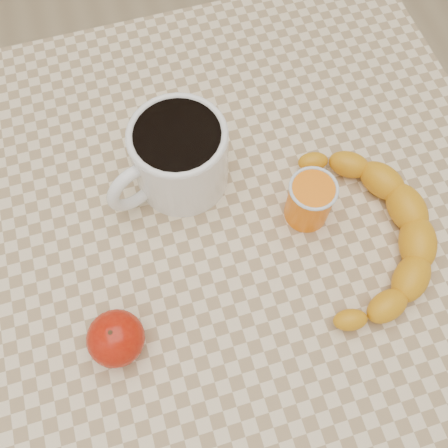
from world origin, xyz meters
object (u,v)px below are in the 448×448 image
object	(u,v)px
coffee_mug	(178,156)
table	(224,254)
orange_juice_glass	(310,200)
banana	(367,235)
apple	(116,338)

from	to	relation	value
coffee_mug	table	bearing A→B (deg)	-69.75
orange_juice_glass	banana	distance (m)	0.08
table	coffee_mug	distance (m)	0.17
table	apple	bearing A→B (deg)	-146.57
apple	coffee_mug	bearing A→B (deg)	57.48
banana	orange_juice_glass	bearing A→B (deg)	152.72
orange_juice_glass	banana	size ratio (longest dim) A/B	0.21
table	apple	world-z (taller)	apple
orange_juice_glass	banana	xyz separation A→B (m)	(0.06, -0.06, -0.01)
coffee_mug	orange_juice_glass	distance (m)	0.18
coffee_mug	banana	bearing A→B (deg)	-38.35
orange_juice_glass	apple	size ratio (longest dim) A/B	0.91
orange_juice_glass	apple	bearing A→B (deg)	-160.07
table	coffee_mug	xyz separation A→B (m)	(-0.03, 0.09, 0.14)
coffee_mug	orange_juice_glass	bearing A→B (deg)	-34.42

